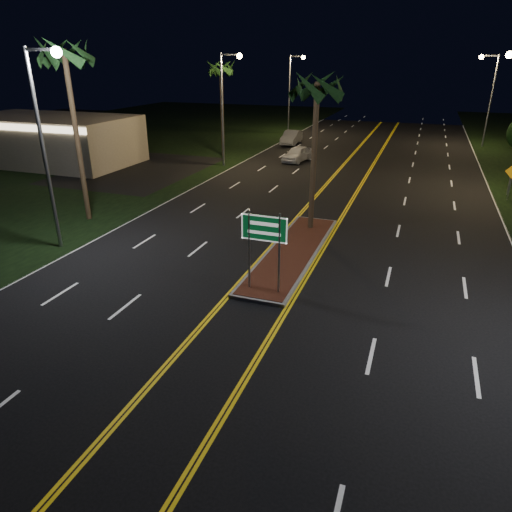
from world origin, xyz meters
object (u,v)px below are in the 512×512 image
at_px(palm_median, 317,87).
at_px(palm_left_near, 64,55).
at_px(streetlight_right_far, 489,90).
at_px(streetlight_left_far, 292,85).
at_px(highway_sign, 264,236).
at_px(streetlight_left_near, 46,129).
at_px(car_far, 291,136).
at_px(median_island, 293,252).
at_px(palm_left_far, 221,69).
at_px(warning_sign, 512,177).
at_px(streetlight_left_mid, 226,97).
at_px(commercial_building, 49,140).
at_px(car_near, 297,153).

xyz_separation_m(palm_median, palm_left_near, (-12.50, -2.50, 1.40)).
bearing_deg(streetlight_right_far, streetlight_left_far, 174.62).
bearing_deg(streetlight_right_far, highway_sign, -105.15).
bearing_deg(highway_sign, streetlight_left_near, 173.53).
distance_m(highway_sign, car_far, 34.93).
xyz_separation_m(streetlight_right_far, palm_median, (-10.61, -31.50, 1.62)).
height_order(median_island, streetlight_left_far, streetlight_left_far).
distance_m(median_island, highway_sign, 4.80).
height_order(streetlight_left_near, palm_left_far, streetlight_left_near).
bearing_deg(warning_sign, streetlight_left_mid, 160.31).
height_order(highway_sign, commercial_building, commercial_building).
bearing_deg(palm_median, streetlight_left_near, -148.51).
distance_m(commercial_building, warning_sign, 36.81).
relative_size(palm_left_near, car_far, 1.96).
bearing_deg(car_near, highway_sign, -68.12).
height_order(streetlight_left_mid, streetlight_right_far, same).
relative_size(streetlight_left_near, palm_median, 1.08).
xyz_separation_m(commercial_building, palm_left_far, (13.20, 8.01, 5.74)).
bearing_deg(streetlight_right_far, streetlight_left_near, -119.19).
bearing_deg(median_island, car_near, 104.68).
bearing_deg(palm_left_far, palm_median, -53.82).
bearing_deg(streetlight_left_far, streetlight_left_near, -90.00).
relative_size(streetlight_left_far, car_far, 1.80).
bearing_deg(median_island, car_far, 105.98).
xyz_separation_m(streetlight_left_far, car_near, (5.14, -16.12, -4.87)).
bearing_deg(streetlight_left_far, highway_sign, -75.56).
distance_m(streetlight_left_near, car_far, 33.06).
relative_size(streetlight_left_mid, car_near, 1.90).
distance_m(streetlight_left_near, car_near, 24.91).
bearing_deg(car_near, palm_left_near, -99.89).
bearing_deg(commercial_building, car_near, 21.03).
height_order(highway_sign, palm_left_far, palm_left_far).
bearing_deg(commercial_building, warning_sign, 0.90).
bearing_deg(commercial_building, car_far, 43.55).
height_order(streetlight_left_far, warning_sign, streetlight_left_far).
height_order(highway_sign, streetlight_left_mid, streetlight_left_mid).
bearing_deg(commercial_building, streetlight_left_mid, 14.61).
bearing_deg(car_near, car_far, 118.62).
relative_size(streetlight_left_mid, car_far, 1.80).
bearing_deg(median_island, streetlight_left_mid, 121.98).
relative_size(streetlight_left_near, warning_sign, 3.76).
bearing_deg(streetlight_right_far, warning_sign, -89.50).
bearing_deg(car_far, commercial_building, -137.87).
height_order(palm_left_near, warning_sign, palm_left_near).
xyz_separation_m(streetlight_left_far, warning_sign, (21.41, -23.43, -4.11)).
bearing_deg(car_far, car_near, -72.39).
relative_size(streetlight_left_mid, streetlight_left_far, 1.00).
bearing_deg(streetlight_left_near, palm_left_far, 95.21).
bearing_deg(streetlight_left_mid, streetlight_left_far, 90.00).
height_order(palm_median, car_near, palm_median).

